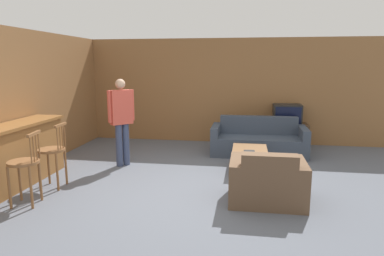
# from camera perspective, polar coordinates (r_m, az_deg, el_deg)

# --- Properties ---
(ground_plane) EXTENTS (24.00, 24.00, 0.00)m
(ground_plane) POSITION_cam_1_polar(r_m,az_deg,el_deg) (5.45, 0.19, -10.61)
(ground_plane) COLOR #565B66
(wall_back) EXTENTS (9.40, 0.08, 2.60)m
(wall_back) POSITION_cam_1_polar(r_m,az_deg,el_deg) (8.70, 3.86, 6.17)
(wall_back) COLOR olive
(wall_back) RESTS_ON ground_plane
(wall_left) EXTENTS (0.08, 8.63, 2.60)m
(wall_left) POSITION_cam_1_polar(r_m,az_deg,el_deg) (7.52, -23.34, 4.63)
(wall_left) COLOR olive
(wall_left) RESTS_ON ground_plane
(bar_counter) EXTENTS (0.55, 2.78, 1.02)m
(bar_counter) POSITION_cam_1_polar(r_m,az_deg,el_deg) (6.02, -29.11, -4.75)
(bar_counter) COLOR brown
(bar_counter) RESTS_ON ground_plane
(bar_chair_near) EXTENTS (0.49, 0.49, 1.05)m
(bar_chair_near) POSITION_cam_1_polar(r_m,az_deg,el_deg) (5.35, -26.10, -5.78)
(bar_chair_near) COLOR brown
(bar_chair_near) RESTS_ON ground_plane
(bar_chair_mid) EXTENTS (0.45, 0.45, 1.05)m
(bar_chair_mid) POSITION_cam_1_polar(r_m,az_deg,el_deg) (5.92, -22.21, -3.98)
(bar_chair_mid) COLOR brown
(bar_chair_mid) RESTS_ON ground_plane
(couch_far) EXTENTS (2.05, 0.90, 0.81)m
(couch_far) POSITION_cam_1_polar(r_m,az_deg,el_deg) (7.72, 11.00, -2.18)
(couch_far) COLOR #384251
(couch_far) RESTS_ON ground_plane
(armchair_near) EXTENTS (1.07, 0.85, 0.79)m
(armchair_near) POSITION_cam_1_polar(r_m,az_deg,el_deg) (5.09, 12.41, -8.93)
(armchair_near) COLOR brown
(armchair_near) RESTS_ON ground_plane
(coffee_table) EXTENTS (0.65, 0.99, 0.40)m
(coffee_table) POSITION_cam_1_polar(r_m,az_deg,el_deg) (6.50, 9.60, -4.02)
(coffee_table) COLOR brown
(coffee_table) RESTS_ON ground_plane
(tv_unit) EXTENTS (1.00, 0.50, 0.57)m
(tv_unit) POSITION_cam_1_polar(r_m,az_deg,el_deg) (8.55, 15.39, -1.16)
(tv_unit) COLOR #513823
(tv_unit) RESTS_ON ground_plane
(tv) EXTENTS (0.65, 0.50, 0.46)m
(tv) POSITION_cam_1_polar(r_m,az_deg,el_deg) (8.46, 15.56, 2.26)
(tv) COLOR black
(tv) RESTS_ON tv_unit
(book_on_table) EXTENTS (0.20, 0.14, 0.02)m
(book_on_table) POSITION_cam_1_polar(r_m,az_deg,el_deg) (6.31, 9.53, -3.83)
(book_on_table) COLOR black
(book_on_table) RESTS_ON coffee_table
(person_by_window) EXTENTS (0.41, 0.41, 1.69)m
(person_by_window) POSITION_cam_1_polar(r_m,az_deg,el_deg) (6.73, -11.67, 1.79)
(person_by_window) COLOR #384260
(person_by_window) RESTS_ON ground_plane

